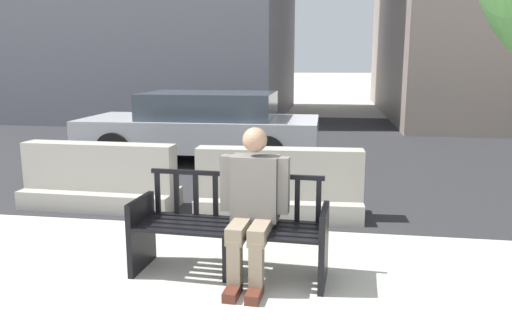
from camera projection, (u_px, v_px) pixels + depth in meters
street_asphalt at (316, 145)px, 11.43m from camera, size 120.00×12.00×0.01m
street_bench at (230, 231)px, 4.35m from camera, size 1.71×0.61×0.88m
seated_person at (253, 202)px, 4.20m from camera, size 0.59×0.74×1.31m
jersey_barrier_centre at (279, 189)px, 6.05m from camera, size 2.03×0.78×0.84m
jersey_barrier_left at (100, 181)px, 6.44m from camera, size 2.02×0.73×0.84m
car_sedan_mid at (203, 126)px, 9.51m from camera, size 4.47×2.07×1.30m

